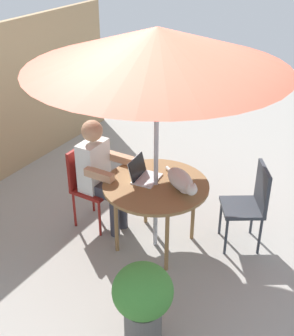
# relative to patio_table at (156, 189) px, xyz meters

# --- Properties ---
(ground_plane) EXTENTS (14.00, 14.00, 0.00)m
(ground_plane) POSITION_rel_patio_table_xyz_m (0.00, 0.00, -0.68)
(ground_plane) COLOR gray
(patio_table) EXTENTS (1.05, 1.05, 0.74)m
(patio_table) POSITION_rel_patio_table_xyz_m (0.00, 0.00, 0.00)
(patio_table) COLOR olive
(patio_table) RESTS_ON ground
(patio_umbrella) EXTENTS (2.31, 2.31, 2.24)m
(patio_umbrella) POSITION_rel_patio_table_xyz_m (0.00, 0.00, 1.39)
(patio_umbrella) COLOR #B7B7BC
(patio_umbrella) RESTS_ON ground
(chair_occupied) EXTENTS (0.40, 0.40, 0.91)m
(chair_occupied) POSITION_rel_patio_table_xyz_m (0.00, 0.84, -0.14)
(chair_occupied) COLOR maroon
(chair_occupied) RESTS_ON ground
(chair_empty) EXTENTS (0.55, 0.55, 0.91)m
(chair_empty) POSITION_rel_patio_table_xyz_m (0.50, -0.82, -0.14)
(chair_empty) COLOR #33383F
(chair_empty) RESTS_ON ground
(person_seated) EXTENTS (0.48, 0.48, 1.25)m
(person_seated) POSITION_rel_patio_table_xyz_m (0.00, 0.68, 0.03)
(person_seated) COLOR white
(person_seated) RESTS_ON ground
(laptop) EXTENTS (0.32, 0.28, 0.21)m
(laptop) POSITION_rel_patio_table_xyz_m (0.02, 0.17, 0.12)
(laptop) COLOR silver
(laptop) RESTS_ON patio_table
(cat) EXTENTS (0.46, 0.53, 0.17)m
(cat) POSITION_rel_patio_table_xyz_m (0.05, -0.25, 0.14)
(cat) COLOR silver
(cat) RESTS_ON patio_table
(potted_plant_by_chair) EXTENTS (0.47, 0.47, 0.77)m
(potted_plant_by_chair) POSITION_rel_patio_table_xyz_m (-1.14, -0.54, -0.22)
(potted_plant_by_chair) COLOR #595654
(potted_plant_by_chair) RESTS_ON ground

